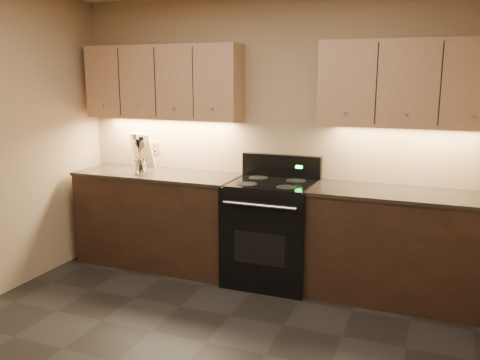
# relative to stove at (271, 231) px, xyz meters

# --- Properties ---
(wall_back) EXTENTS (4.00, 0.04, 2.60)m
(wall_back) POSITION_rel_stove_xyz_m (-0.08, 0.32, 0.82)
(wall_back) COLOR tan
(wall_back) RESTS_ON ground
(counter_left) EXTENTS (1.62, 0.62, 0.93)m
(counter_left) POSITION_rel_stove_xyz_m (-1.18, 0.02, -0.01)
(counter_left) COLOR black
(counter_left) RESTS_ON ground
(counter_right) EXTENTS (1.46, 0.62, 0.93)m
(counter_right) POSITION_rel_stove_xyz_m (1.10, 0.02, -0.01)
(counter_right) COLOR black
(counter_right) RESTS_ON ground
(stove) EXTENTS (0.76, 0.68, 1.14)m
(stove) POSITION_rel_stove_xyz_m (0.00, 0.00, 0.00)
(stove) COLOR black
(stove) RESTS_ON ground
(upper_cab_left) EXTENTS (1.60, 0.30, 0.70)m
(upper_cab_left) POSITION_rel_stove_xyz_m (-1.18, 0.17, 1.32)
(upper_cab_left) COLOR tan
(upper_cab_left) RESTS_ON wall_back
(upper_cab_right) EXTENTS (1.44, 0.30, 0.70)m
(upper_cab_right) POSITION_rel_stove_xyz_m (1.10, 0.17, 1.32)
(upper_cab_right) COLOR tan
(upper_cab_right) RESTS_ON wall_back
(outlet_plate) EXTENTS (0.08, 0.01, 0.12)m
(outlet_plate) POSITION_rel_stove_xyz_m (-1.38, 0.31, 0.64)
(outlet_plate) COLOR #B2B5BA
(outlet_plate) RESTS_ON wall_back
(utensil_crock) EXTENTS (0.14, 0.14, 0.14)m
(utensil_crock) POSITION_rel_stove_xyz_m (-1.31, -0.08, 0.52)
(utensil_crock) COLOR white
(utensil_crock) RESTS_ON counter_left
(cutting_board) EXTENTS (0.30, 0.18, 0.35)m
(cutting_board) POSITION_rel_stove_xyz_m (-1.51, 0.27, 0.62)
(cutting_board) COLOR tan
(cutting_board) RESTS_ON counter_left
(wooden_spoon) EXTENTS (0.14, 0.07, 0.31)m
(wooden_spoon) POSITION_rel_stove_xyz_m (-1.35, -0.09, 0.62)
(wooden_spoon) COLOR tan
(wooden_spoon) RESTS_ON utensil_crock
(black_spoon) EXTENTS (0.09, 0.09, 0.32)m
(black_spoon) POSITION_rel_stove_xyz_m (-1.31, -0.05, 0.62)
(black_spoon) COLOR black
(black_spoon) RESTS_ON utensil_crock
(black_turner) EXTENTS (0.11, 0.15, 0.36)m
(black_turner) POSITION_rel_stove_xyz_m (-1.31, -0.09, 0.64)
(black_turner) COLOR black
(black_turner) RESTS_ON utensil_crock
(steel_spatula) EXTENTS (0.18, 0.10, 0.40)m
(steel_spatula) POSITION_rel_stove_xyz_m (-1.28, -0.08, 0.66)
(steel_spatula) COLOR silver
(steel_spatula) RESTS_ON utensil_crock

